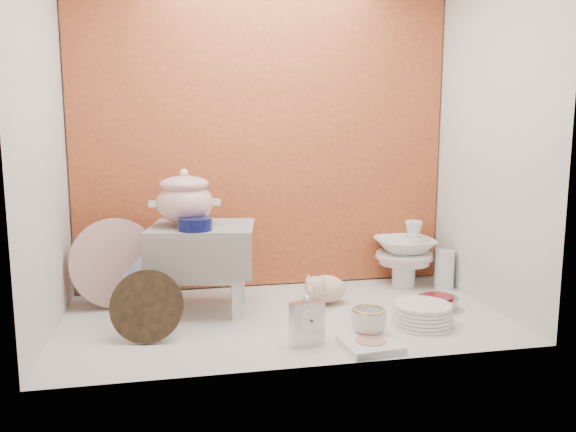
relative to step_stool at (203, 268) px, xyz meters
name	(u,v)px	position (x,y,z in m)	size (l,w,h in m)	color
ground	(284,317)	(0.32, -0.16, -0.19)	(1.80, 1.80, 0.00)	silver
niche_shell	(276,90)	(0.32, 0.02, 0.74)	(1.86, 1.03, 1.53)	#BA5E2E
step_stool	(203,268)	(0.00, 0.00, 0.00)	(0.43, 0.37, 0.37)	silver
soup_tureen	(185,197)	(-0.07, 0.01, 0.30)	(0.28, 0.28, 0.24)	white
cobalt_bowl	(195,224)	(-0.03, -0.11, 0.21)	(0.14, 0.14, 0.05)	#09104A
floral_platter	(116,263)	(-0.37, 0.14, 0.01)	(0.39, 0.13, 0.38)	silver
blue_white_vase	(145,271)	(-0.25, 0.20, -0.05)	(0.26, 0.26, 0.27)	silver
lacquer_tray	(147,306)	(-0.22, -0.30, -0.06)	(0.27, 0.12, 0.25)	black
mantel_clock	(307,321)	(0.34, -0.47, -0.09)	(0.13, 0.04, 0.18)	silver
plush_pig	(325,289)	(0.53, -0.02, -0.12)	(0.23, 0.16, 0.14)	beige
teacup_saucer	(368,336)	(0.58, -0.45, -0.18)	(0.18, 0.18, 0.01)	white
gold_rim_teacup	(369,321)	(0.58, -0.45, -0.12)	(0.13, 0.13, 0.10)	white
lattice_dish	(370,345)	(0.56, -0.55, -0.17)	(0.19, 0.19, 0.03)	white
dinner_plate_stack	(422,314)	(0.84, -0.36, -0.14)	(0.25, 0.25, 0.09)	white
crystal_bowl	(438,303)	(0.99, -0.19, -0.16)	(0.17, 0.17, 0.05)	silver
clear_glass_vase	(444,270)	(1.16, 0.10, -0.09)	(0.09, 0.09, 0.19)	silver
porcelain_tower	(404,254)	(0.99, 0.18, -0.02)	(0.28, 0.28, 0.33)	white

